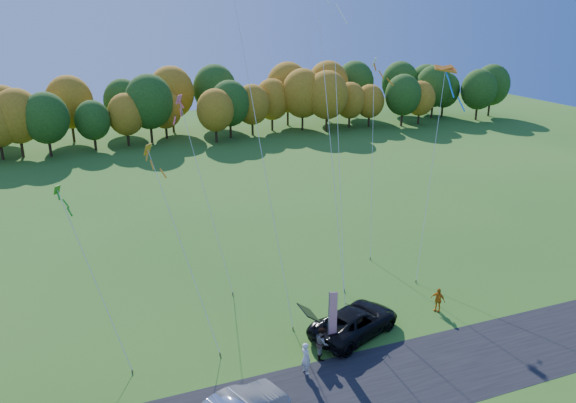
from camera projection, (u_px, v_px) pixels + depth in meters
name	position (u px, v px, depth m)	size (l,w,h in m)	color
ground	(326.00, 348.00, 32.32)	(160.00, 160.00, 0.00)	#245C18
asphalt_strip	(359.00, 390.00, 28.81)	(90.00, 6.00, 0.01)	black
tree_line	(164.00, 143.00, 80.69)	(116.00, 12.00, 10.00)	#1E4711
black_suv	(355.00, 321.00, 33.46)	(2.79, 6.04, 1.68)	black
person_tailgate_a	(306.00, 358.00, 29.85)	(0.67, 0.44, 1.84)	silver
person_tailgate_b	(322.00, 343.00, 31.17)	(0.91, 0.71, 1.86)	gray
person_east	(438.00, 300.00, 35.99)	(0.95, 0.39, 1.62)	orange
feather_flag	(332.00, 315.00, 31.22)	(0.51, 0.15, 3.88)	#999999
kite_delta_blue	(249.00, 83.00, 34.39)	(3.64, 12.13, 27.53)	#4C3F33
kite_parafoil_orange	(337.00, 105.00, 40.43)	(5.82, 12.13, 24.18)	#4C3F33
kite_delta_red	(329.00, 126.00, 36.16)	(2.70, 10.03, 22.61)	#4C3F33
kite_parafoil_rainbow	(432.00, 169.00, 41.84)	(8.03, 7.80, 14.65)	#4C3F33
kite_diamond_yellow	(182.00, 247.00, 32.67)	(2.76, 7.84, 11.14)	#4C3F33
kite_diamond_green	(93.00, 277.00, 30.83)	(3.13, 6.46, 9.37)	#4C3F33
kite_diamond_white	(372.00, 158.00, 44.16)	(3.39, 6.32, 15.10)	#4C3F33
kite_diamond_pink	(205.00, 194.00, 38.56)	(2.28, 6.71, 13.14)	#4C3F33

